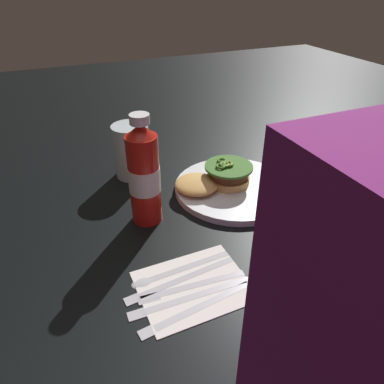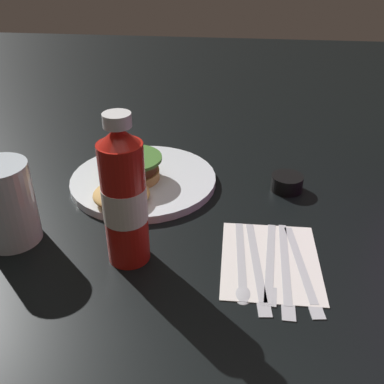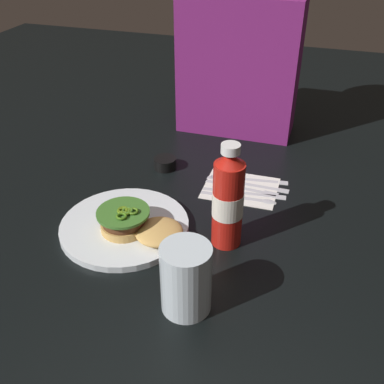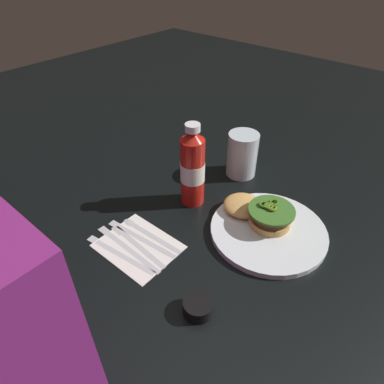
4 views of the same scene
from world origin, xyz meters
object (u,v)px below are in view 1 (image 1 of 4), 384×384
water_glass (132,151)px  napkin (193,285)px  table_knife (191,310)px  spoon_utensil (168,272)px  ketchup_bottle (144,175)px  burger_sandwich (217,178)px  steak_knife (184,298)px  fork_utensil (183,287)px  butter_knife (175,281)px  condiment_cup (314,259)px  dinner_plate (234,188)px

water_glass → napkin: water_glass is taller
napkin → table_knife: 0.05m
napkin → spoon_utensil: size_ratio=0.97×
ketchup_bottle → napkin: size_ratio=1.28×
burger_sandwich → steak_knife: burger_sandwich is taller
fork_utensil → napkin: bearing=176.0°
butter_knife → steak_knife: (-0.00, 0.04, 0.00)m
napkin → fork_utensil: (0.02, -0.00, 0.00)m
table_knife → ketchup_bottle: bearing=-92.3°
condiment_cup → fork_utensil: size_ratio=0.32×
water_glass → table_knife: 0.46m
burger_sandwich → condiment_cup: size_ratio=3.12×
napkin → butter_knife: (0.03, -0.02, 0.00)m
spoon_utensil → fork_utensil: bearing=104.9°
steak_knife → butter_knife: bearing=-89.9°
water_glass → butter_knife: size_ratio=0.65×
condiment_cup → steak_knife: 0.24m
burger_sandwich → spoon_utensil: burger_sandwich is taller
fork_utensil → steak_knife: 0.02m
napkin → spoon_utensil: spoon_utensil is taller
napkin → steak_knife: size_ratio=0.86×
burger_sandwich → table_knife: size_ratio=0.94×
spoon_utensil → table_knife: same height
ketchup_bottle → butter_knife: (0.01, 0.19, -0.10)m
butter_knife → fork_utensil: bearing=112.9°
napkin → steak_knife: bearing=39.0°
dinner_plate → ketchup_bottle: ketchup_bottle is taller
table_knife → burger_sandwich: bearing=-122.7°
water_glass → fork_utensil: water_glass is taller
ketchup_bottle → spoon_utensil: size_ratio=1.24×
fork_utensil → water_glass: bearing=-94.0°
ketchup_bottle → table_knife: (0.01, 0.26, -0.10)m
ketchup_bottle → spoon_utensil: bearing=84.9°
condiment_cup → butter_knife: condiment_cup is taller
napkin → spoon_utensil: 0.05m
table_knife → water_glass: bearing=-94.4°
burger_sandwich → napkin: 0.31m
water_glass → condiment_cup: size_ratio=2.21×
napkin → butter_knife: bearing=-36.0°
butter_knife → table_knife: same height
butter_knife → steak_knife: size_ratio=0.97×
butter_knife → water_glass: bearing=-95.3°
napkin → butter_knife: butter_knife is taller
ketchup_bottle → water_glass: size_ratio=1.74×
ketchup_bottle → spoon_utensil: ketchup_bottle is taller
condiment_cup → spoon_utensil: size_ratio=0.32×
burger_sandwich → table_knife: 0.36m
dinner_plate → water_glass: (0.20, -0.17, 0.06)m
steak_knife → table_knife: same height
dinner_plate → condiment_cup: condiment_cup is taller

